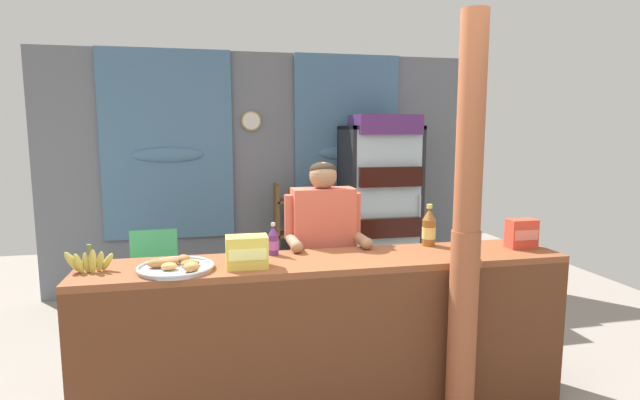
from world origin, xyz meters
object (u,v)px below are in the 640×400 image
drink_fridge (380,197)px  soda_bottle_grape_soda (273,241)px  snack_box_instant_noodle (247,252)px  pastry_tray (176,266)px  soda_bottle_iced_tea (429,228)px  plastic_lawn_chair (154,272)px  banana_bunch (88,262)px  stall_counter (334,326)px  bottle_shelf_rack (297,237)px  snack_box_crackers (522,234)px  shopkeeper (323,243)px  timber_post (466,240)px

drink_fridge → soda_bottle_grape_soda: bearing=-124.9°
snack_box_instant_noodle → pastry_tray: (-0.39, 0.03, -0.07)m
snack_box_instant_noodle → soda_bottle_iced_tea: bearing=13.3°
plastic_lawn_chair → banana_bunch: size_ratio=3.14×
soda_bottle_iced_tea → banana_bunch: 2.11m
drink_fridge → stall_counter: bearing=-115.2°
snack_box_instant_noodle → banana_bunch: 0.86m
soda_bottle_grape_soda → bottle_shelf_rack: bearing=76.6°
snack_box_instant_noodle → pastry_tray: 0.40m
stall_counter → pastry_tray: size_ratio=6.95×
bottle_shelf_rack → plastic_lawn_chair: (-1.42, -0.61, -0.13)m
snack_box_crackers → pastry_tray: bearing=-178.1°
plastic_lawn_chair → soda_bottle_iced_tea: size_ratio=3.04×
shopkeeper → soda_bottle_iced_tea: size_ratio=5.48×
shopkeeper → banana_bunch: (-1.42, -0.45, 0.07)m
pastry_tray → drink_fridge: bearing=48.6°
soda_bottle_grape_soda → timber_post: bearing=-26.6°
drink_fridge → plastic_lawn_chair: 2.41m
timber_post → snack_box_instant_noodle: (-1.21, 0.26, -0.07)m
drink_fridge → banana_bunch: 3.25m
banana_bunch → pastry_tray: bearing=-7.7°
plastic_lawn_chair → pastry_tray: size_ratio=2.04×
shopkeeper → pastry_tray: 1.09m
bottle_shelf_rack → plastic_lawn_chair: size_ratio=1.40×
drink_fridge → pastry_tray: size_ratio=4.55×
stall_counter → shopkeeper: 0.67m
pastry_tray → bottle_shelf_rack: bearing=65.6°
pastry_tray → banana_bunch: size_ratio=1.54×
timber_post → snack_box_crackers: bearing=31.0°
plastic_lawn_chair → soda_bottle_iced_tea: (1.96, -1.51, 0.62)m
stall_counter → bottle_shelf_rack: 2.43m
snack_box_crackers → banana_bunch: snack_box_crackers is taller
snack_box_crackers → snack_box_instant_noodle: bearing=-176.9°
snack_box_instant_noodle → banana_bunch: (-0.86, 0.09, -0.03)m
stall_counter → snack_box_crackers: (1.30, 0.11, 0.49)m
timber_post → soda_bottle_grape_soda: bearing=153.4°
shopkeeper → soda_bottle_iced_tea: bearing=-20.1°
shopkeeper → soda_bottle_grape_soda: 0.49m
plastic_lawn_chair → shopkeeper: bearing=-44.5°
drink_fridge → pastry_tray: bearing=-131.4°
timber_post → soda_bottle_grape_soda: 1.16m
timber_post → pastry_tray: bearing=169.8°
snack_box_crackers → drink_fridge: bearing=96.3°
plastic_lawn_chair → pastry_tray: (0.33, -1.78, 0.52)m
plastic_lawn_chair → snack_box_crackers: snack_box_crackers is taller
bottle_shelf_rack → plastic_lawn_chair: bearing=-156.6°
shopkeeper → plastic_lawn_chair: bearing=135.5°
snack_box_instant_noodle → pastry_tray: bearing=176.2°
bottle_shelf_rack → stall_counter: bearing=-94.4°
drink_fridge → soda_bottle_grape_soda: size_ratio=9.37×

